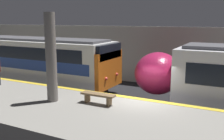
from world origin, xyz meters
The scene contains 6 objects.
ground_plane centered at (0.00, 0.00, 0.00)m, with size 120.00×120.00×0.00m, color black.
platform centered at (0.00, -2.46, 0.56)m, with size 40.00×4.92×1.14m.
station_rear_barrier centered at (0.00, 7.13, 2.06)m, with size 50.00×0.15×4.13m.
support_pillar_near centered at (-3.29, -2.13, 3.02)m, with size 0.46×0.46×3.78m.
train_boxy centered at (-10.61, 2.58, 1.75)m, with size 15.58×3.03×3.40m.
platform_bench centered at (-1.32, -1.59, 1.47)m, with size 1.50×0.40×0.45m.
Camera 1 is at (4.01, -10.68, 4.61)m, focal length 42.00 mm.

